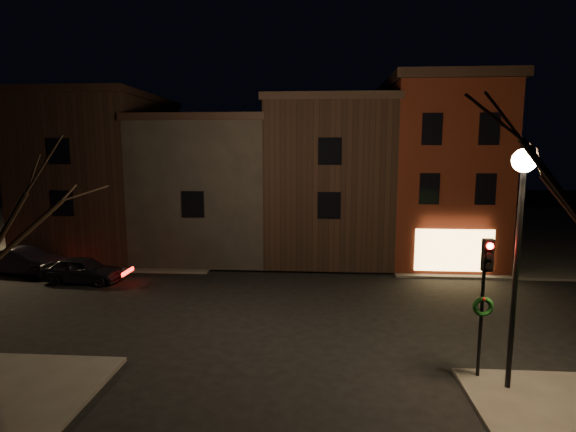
{
  "coord_description": "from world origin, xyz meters",
  "views": [
    {
      "loc": [
        1.0,
        -17.91,
        6.55
      ],
      "look_at": [
        -0.63,
        4.99,
        3.2
      ],
      "focal_mm": 28.0,
      "sensor_mm": 36.0,
      "label": 1
    }
  ],
  "objects_px": {
    "parked_car_b": "(25,261)",
    "traffic_signal": "(485,287)",
    "parked_car_a": "(82,270)",
    "street_lamp_near": "(521,204)"
  },
  "relations": [
    {
      "from": "parked_car_b",
      "to": "traffic_signal",
      "type": "bearing_deg",
      "value": -108.91
    },
    {
      "from": "parked_car_a",
      "to": "street_lamp_near",
      "type": "bearing_deg",
      "value": -115.53
    },
    {
      "from": "traffic_signal",
      "to": "parked_car_a",
      "type": "height_order",
      "value": "traffic_signal"
    },
    {
      "from": "traffic_signal",
      "to": "parked_car_a",
      "type": "distance_m",
      "value": 18.64
    },
    {
      "from": "street_lamp_near",
      "to": "parked_car_b",
      "type": "bearing_deg",
      "value": 153.63
    },
    {
      "from": "parked_car_a",
      "to": "parked_car_b",
      "type": "height_order",
      "value": "parked_car_b"
    },
    {
      "from": "traffic_signal",
      "to": "parked_car_b",
      "type": "bearing_deg",
      "value": 154.07
    },
    {
      "from": "street_lamp_near",
      "to": "traffic_signal",
      "type": "distance_m",
      "value": 2.49
    },
    {
      "from": "street_lamp_near",
      "to": "parked_car_b",
      "type": "xyz_separation_m",
      "value": [
        -20.86,
        10.34,
        -4.47
      ]
    },
    {
      "from": "parked_car_a",
      "to": "parked_car_b",
      "type": "bearing_deg",
      "value": 74.61
    }
  ]
}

